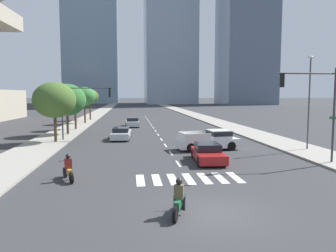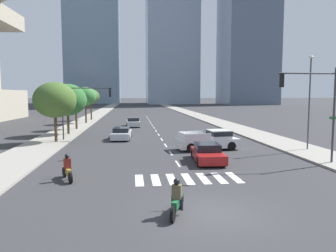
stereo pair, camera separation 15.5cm
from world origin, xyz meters
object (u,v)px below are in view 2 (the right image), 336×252
street_tree_second (68,100)px  street_tree_fourth (85,96)px  street_tree_third (76,100)px  street_lamp_east (310,96)px  street_tree_nearest (55,100)px  motorcycle_lead (177,200)px  motorcycle_trailing (67,170)px  sedan_silver_2 (133,122)px  sedan_red_0 (208,153)px  traffic_signal_far (82,101)px  street_tree_fifth (91,97)px  traffic_signal_near (315,99)px  sedan_silver_1 (122,134)px  pickup_truck (210,140)px

street_tree_second → street_tree_fourth: (-0.00, 14.50, 0.29)m
street_tree_second → street_tree_third: size_ratio=1.15×
street_lamp_east → street_tree_nearest: size_ratio=1.34×
motorcycle_lead → street_tree_second: (-9.08, 26.11, 3.50)m
motorcycle_trailing → sedan_silver_2: size_ratio=0.42×
sedan_silver_2 → street_tree_fourth: street_tree_fourth is taller
motorcycle_lead → sedan_red_0: (3.52, 9.80, 0.00)m
traffic_signal_far → street_tree_fifth: size_ratio=1.02×
street_lamp_east → street_tree_third: 28.68m
street_tree_nearest → street_tree_second: 6.20m
street_tree_nearest → traffic_signal_near: bearing=-31.7°
sedan_silver_1 → street_tree_nearest: street_tree_nearest is taller
street_tree_fourth → pickup_truck: bearing=-61.7°
sedan_silver_1 → street_tree_second: size_ratio=0.85×
traffic_signal_far → street_tree_fourth: size_ratio=0.97×
motorcycle_trailing → street_tree_third: 26.35m
street_lamp_east → street_tree_second: (-21.93, 12.96, -0.51)m
street_tree_second → street_tree_nearest: bearing=-90.0°
sedan_red_0 → traffic_signal_near: traffic_signal_near is taller
traffic_signal_far → street_tree_nearest: size_ratio=0.97×
traffic_signal_near → pickup_truck: bearing=-51.2°
street_tree_fourth → traffic_signal_near: bearing=-59.4°
street_tree_nearest → street_tree_second: (0.00, 6.20, -0.09)m
pickup_truck → traffic_signal_near: bearing=-58.9°
sedan_silver_1 → street_tree_nearest: (-6.23, -2.10, 3.59)m
street_tree_nearest → street_tree_second: street_tree_second is taller
sedan_red_0 → street_tree_third: size_ratio=0.90×
sedan_silver_2 → street_tree_third: 9.00m
street_tree_second → street_tree_fourth: street_tree_second is taller
pickup_truck → street_tree_fourth: bearing=110.6°
sedan_silver_2 → traffic_signal_near: (11.85, -27.40, 3.82)m
street_tree_nearest → street_tree_fourth: 20.69m
motorcycle_trailing → street_tree_nearest: 15.08m
sedan_red_0 → traffic_signal_near: (6.73, -1.82, 3.85)m
street_tree_second → street_tree_fifth: bearing=90.0°
pickup_truck → sedan_silver_2: size_ratio=1.16×
motorcycle_trailing → street_lamp_east: bearing=-91.2°
street_lamp_east → street_tree_third: bearing=139.9°
sedan_silver_2 → street_tree_second: (-7.47, -9.27, 3.47)m
motorcycle_trailing → sedan_red_0: motorcycle_trailing is taller
motorcycle_lead → sedan_red_0: motorcycle_lead is taller
street_tree_second → street_tree_third: bearing=90.0°
pickup_truck → street_tree_fifth: street_tree_fifth is taller
traffic_signal_far → street_tree_nearest: street_tree_nearest is taller
traffic_signal_far → street_tree_fifth: 26.23m
sedan_silver_1 → motorcycle_lead: bearing=-169.3°
motorcycle_lead → traffic_signal_far: size_ratio=0.37×
sedan_red_0 → street_tree_second: (-12.60, 16.31, 3.50)m
motorcycle_lead → street_tree_third: bearing=35.6°
street_lamp_east → street_tree_nearest: (-21.93, 6.76, -0.43)m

